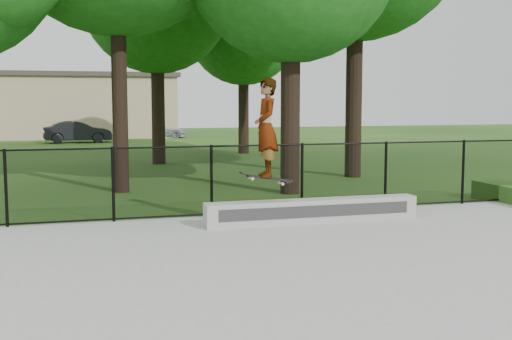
% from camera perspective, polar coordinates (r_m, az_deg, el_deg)
% --- Properties ---
extents(ground, '(100.00, 100.00, 0.00)m').
position_cam_1_polar(ground, '(7.96, 5.22, -11.91)').
color(ground, '#214C15').
rests_on(ground, ground).
extents(concrete_slab, '(14.00, 12.00, 0.06)m').
position_cam_1_polar(concrete_slab, '(7.95, 5.22, -11.71)').
color(concrete_slab, '#9F9F9A').
rests_on(concrete_slab, ground).
extents(grind_ledge, '(4.37, 0.40, 0.47)m').
position_cam_1_polar(grind_ledge, '(12.79, 5.09, -3.63)').
color(grind_ledge, '#A8A8A3').
rests_on(grind_ledge, concrete_slab).
extents(car_b, '(3.59, 1.59, 1.27)m').
position_cam_1_polar(car_b, '(39.10, -15.58, 3.29)').
color(car_b, black).
rests_on(car_b, ground).
extents(car_c, '(3.42, 1.71, 1.05)m').
position_cam_1_polar(car_c, '(43.11, -8.71, 3.54)').
color(car_c, '#A9ABBF').
rests_on(car_c, ground).
extents(skater_airborne, '(0.83, 0.71, 2.03)m').
position_cam_1_polar(skater_airborne, '(12.18, 0.91, 3.66)').
color(skater_airborne, black).
rests_on(skater_airborne, ground).
extents(chainlink_fence, '(16.06, 0.06, 1.50)m').
position_cam_1_polar(chainlink_fence, '(13.34, -3.98, -0.96)').
color(chainlink_fence, black).
rests_on(chainlink_fence, concrete_slab).
extents(distant_building, '(12.40, 6.40, 4.30)m').
position_cam_1_polar(distant_building, '(45.05, -15.18, 5.60)').
color(distant_building, tan).
rests_on(distant_building, ground).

